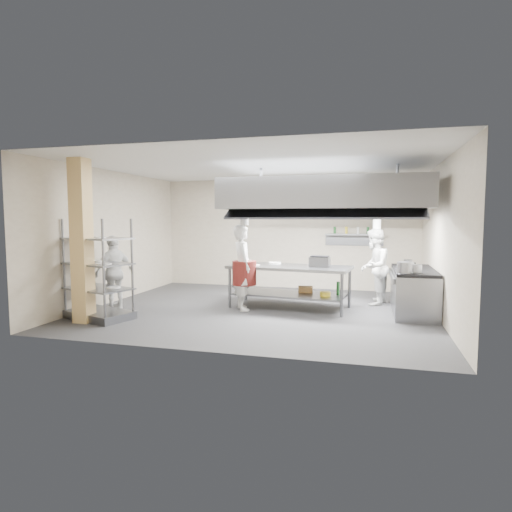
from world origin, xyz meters
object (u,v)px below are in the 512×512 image
(chef_head, at_px, (242,267))
(chef_plating, at_px, (114,272))
(pass_rack, at_px, (98,269))
(island, at_px, (289,287))
(cooking_range, at_px, (413,292))
(griddle, at_px, (320,262))
(stockpot, at_px, (405,268))
(chef_line, at_px, (374,267))

(chef_head, relative_size, chef_plating, 1.14)
(pass_rack, height_order, chef_head, pass_rack)
(island, relative_size, chef_plating, 1.63)
(pass_rack, bearing_deg, chef_plating, 121.26)
(pass_rack, xyz_separation_m, cooking_range, (5.88, 2.09, -0.54))
(griddle, bearing_deg, chef_plating, -162.57)
(chef_plating, xyz_separation_m, griddle, (4.19, 1.09, 0.23))
(griddle, distance_m, stockpot, 1.76)
(chef_line, distance_m, griddle, 1.39)
(pass_rack, xyz_separation_m, chef_plating, (-0.20, 0.84, -0.17))
(chef_head, relative_size, griddle, 4.34)
(pass_rack, relative_size, stockpot, 6.42)
(cooking_range, relative_size, stockpot, 6.71)
(pass_rack, xyz_separation_m, chef_line, (5.10, 2.74, -0.11))
(chef_line, bearing_deg, pass_rack, -49.06)
(island, relative_size, griddle, 6.21)
(island, bearing_deg, griddle, 8.87)
(chef_plating, distance_m, stockpot, 5.88)
(chef_head, height_order, chef_line, chef_head)
(island, height_order, pass_rack, pass_rack)
(griddle, bearing_deg, stockpot, -16.59)
(cooking_range, distance_m, chef_line, 1.10)
(chef_line, height_order, griddle, chef_line)
(cooking_range, bearing_deg, chef_line, 139.87)
(cooking_range, distance_m, griddle, 1.99)
(chef_head, distance_m, chef_plating, 2.71)
(chef_head, bearing_deg, chef_line, -94.31)
(stockpot, bearing_deg, island, 166.21)
(chef_line, relative_size, stockpot, 5.69)
(pass_rack, relative_size, chef_line, 1.13)
(stockpot, bearing_deg, pass_rack, -166.61)
(pass_rack, xyz_separation_m, chef_head, (2.43, 1.48, -0.06))
(pass_rack, bearing_deg, stockpot, 31.31)
(pass_rack, relative_size, chef_head, 1.07)
(island, distance_m, chef_head, 1.11)
(cooking_range, height_order, chef_plating, chef_plating)
(island, xyz_separation_m, stockpot, (2.30, -0.56, 0.55))
(chef_plating, bearing_deg, chef_head, 123.34)
(chef_line, height_order, stockpot, chef_line)
(island, xyz_separation_m, chef_line, (1.75, 0.83, 0.39))
(cooking_range, bearing_deg, griddle, -175.21)
(griddle, relative_size, stockpot, 1.38)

